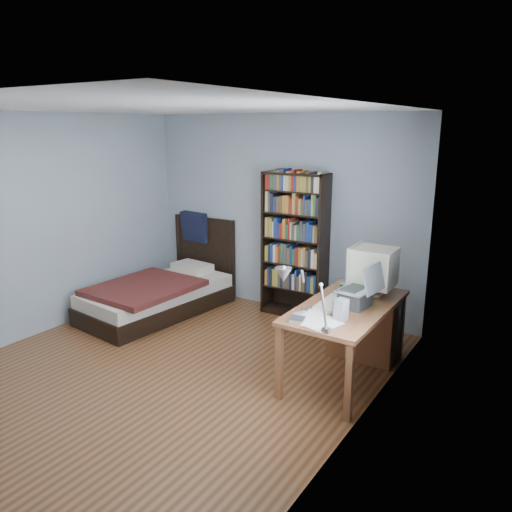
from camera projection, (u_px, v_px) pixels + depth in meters
name	position (u px, v px, depth m)	size (l,w,h in m)	color
room	(170.00, 247.00, 4.66)	(4.20, 4.24, 2.50)	#563019
desk	(361.00, 323.00, 5.05)	(0.75, 1.48, 0.73)	brown
crt_monitor	(372.00, 267.00, 4.89)	(0.42, 0.40, 0.48)	beige
laptop	(357.00, 295.00, 4.56)	(0.37, 0.37, 0.42)	#2D2D30
desk_lamp	(291.00, 282.00, 3.64)	(0.24, 0.54, 0.64)	#99999E
keyboard	(331.00, 303.00, 4.65)	(0.18, 0.45, 0.03)	#BAB39B
speaker	(341.00, 310.00, 4.26)	(0.09, 0.09, 0.19)	gray
soda_can	(343.00, 290.00, 4.87)	(0.07, 0.07, 0.12)	#073315
mouse	(356.00, 295.00, 4.85)	(0.06, 0.11, 0.04)	silver
phone_silver	(306.00, 310.00, 4.49)	(0.05, 0.10, 0.02)	silver
phone_grey	(298.00, 314.00, 4.39)	(0.05, 0.10, 0.02)	gray
external_drive	(297.00, 319.00, 4.26)	(0.12, 0.12, 0.02)	gray
bookshelf	(295.00, 246.00, 6.18)	(0.81, 0.30, 1.81)	black
bed	(162.00, 292.00, 6.48)	(1.17, 2.10, 1.16)	black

